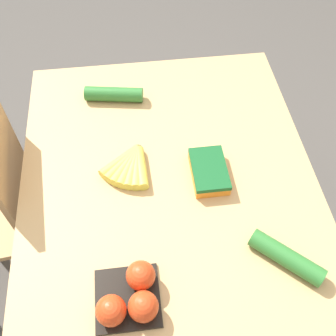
# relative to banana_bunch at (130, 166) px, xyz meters

# --- Properties ---
(ground_plane) EXTENTS (12.00, 12.00, 0.00)m
(ground_plane) POSITION_rel_banana_bunch_xyz_m (-0.03, -0.12, -0.77)
(ground_plane) COLOR #4C4742
(dining_table) EXTENTS (1.16, 0.98, 0.75)m
(dining_table) POSITION_rel_banana_bunch_xyz_m (-0.03, -0.12, -0.12)
(dining_table) COLOR tan
(dining_table) RESTS_ON ground_plane
(banana_bunch) EXTENTS (0.18, 0.16, 0.04)m
(banana_bunch) POSITION_rel_banana_bunch_xyz_m (0.00, 0.00, 0.00)
(banana_bunch) COLOR brown
(banana_bunch) RESTS_ON dining_table
(tomato_pack) EXTENTS (0.18, 0.18, 0.09)m
(tomato_pack) POSITION_rel_banana_bunch_xyz_m (-0.45, 0.02, 0.02)
(tomato_pack) COLOR black
(tomato_pack) RESTS_ON dining_table
(carrot_bag) EXTENTS (0.17, 0.11, 0.05)m
(carrot_bag) POSITION_rel_banana_bunch_xyz_m (-0.06, -0.26, 0.01)
(carrot_bag) COLOR orange
(carrot_bag) RESTS_ON dining_table
(cucumber_near) EXTENTS (0.09, 0.23, 0.05)m
(cucumber_near) POSITION_rel_banana_bunch_xyz_m (0.34, 0.04, 0.01)
(cucumber_near) COLOR #2D702D
(cucumber_near) RESTS_ON dining_table
(cucumber_far) EXTENTS (0.19, 0.20, 0.05)m
(cucumber_far) POSITION_rel_banana_bunch_xyz_m (-0.38, -0.42, 0.01)
(cucumber_far) COLOR #2D702D
(cucumber_far) RESTS_ON dining_table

